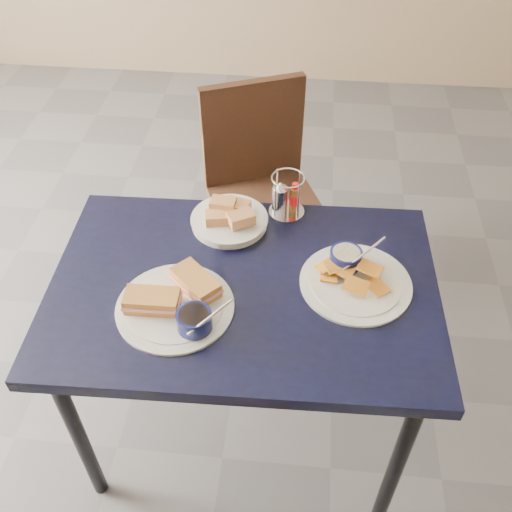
# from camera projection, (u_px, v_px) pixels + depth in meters

# --- Properties ---
(ground) EXTENTS (6.00, 6.00, 0.00)m
(ground) POSITION_uv_depth(u_px,v_px,m) (234.00, 382.00, 2.21)
(ground) COLOR #545459
(ground) RESTS_ON ground
(dining_table) EXTENTS (1.08, 0.74, 0.75)m
(dining_table) POSITION_uv_depth(u_px,v_px,m) (244.00, 303.00, 1.61)
(dining_table) COLOR black
(dining_table) RESTS_ON ground
(chair_far) EXTENTS (0.54, 0.54, 0.88)m
(chair_far) POSITION_uv_depth(u_px,v_px,m) (268.00, 177.00, 2.31)
(chair_far) COLOR black
(chair_far) RESTS_ON ground
(sandwich_plate) EXTENTS (0.32, 0.31, 0.12)m
(sandwich_plate) POSITION_uv_depth(u_px,v_px,m) (178.00, 302.00, 1.47)
(sandwich_plate) COLOR white
(sandwich_plate) RESTS_ON dining_table
(plantain_plate) EXTENTS (0.30, 0.30, 0.12)m
(plantain_plate) POSITION_uv_depth(u_px,v_px,m) (352.00, 275.00, 1.55)
(plantain_plate) COLOR white
(plantain_plate) RESTS_ON dining_table
(bread_basket) EXTENTS (0.23, 0.23, 0.07)m
(bread_basket) POSITION_uv_depth(u_px,v_px,m) (230.00, 218.00, 1.71)
(bread_basket) COLOR white
(bread_basket) RESTS_ON dining_table
(condiment_caddy) EXTENTS (0.11, 0.11, 0.14)m
(condiment_caddy) POSITION_uv_depth(u_px,v_px,m) (286.00, 198.00, 1.73)
(condiment_caddy) COLOR silver
(condiment_caddy) RESTS_ON dining_table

